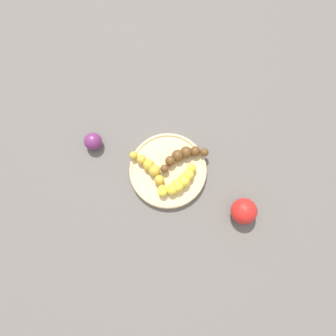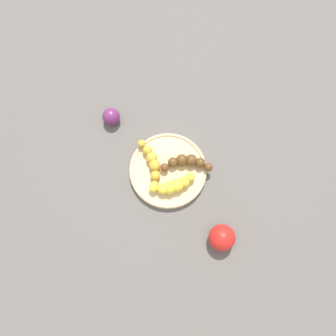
# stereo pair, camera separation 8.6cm
# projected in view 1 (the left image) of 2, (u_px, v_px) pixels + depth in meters

# --- Properties ---
(ground_plane) EXTENTS (2.40, 2.40, 0.00)m
(ground_plane) POSITION_uv_depth(u_px,v_px,m) (168.00, 171.00, 0.90)
(ground_plane) COLOR #56514C
(fruit_bowl) EXTENTS (0.22, 0.22, 0.02)m
(fruit_bowl) POSITION_uv_depth(u_px,v_px,m) (168.00, 170.00, 0.89)
(fruit_bowl) COLOR #D1B784
(fruit_bowl) RESTS_ON ground_plane
(banana_overripe) EXTENTS (0.14, 0.06, 0.03)m
(banana_overripe) POSITION_uv_depth(u_px,v_px,m) (183.00, 156.00, 0.88)
(banana_overripe) COLOR #593819
(banana_overripe) RESTS_ON fruit_bowl
(banana_spotted) EXTENTS (0.09, 0.13, 0.03)m
(banana_spotted) POSITION_uv_depth(u_px,v_px,m) (151.00, 169.00, 0.87)
(banana_spotted) COLOR gold
(banana_spotted) RESTS_ON fruit_bowl
(banana_yellow) EXTENTS (0.12, 0.08, 0.04)m
(banana_yellow) POSITION_uv_depth(u_px,v_px,m) (180.00, 182.00, 0.86)
(banana_yellow) COLOR yellow
(banana_yellow) RESTS_ON fruit_bowl
(apple_red) EXTENTS (0.07, 0.07, 0.07)m
(apple_red) POSITION_uv_depth(u_px,v_px,m) (244.00, 211.00, 0.84)
(apple_red) COLOR red
(apple_red) RESTS_ON ground_plane
(plum_purple) EXTENTS (0.05, 0.05, 0.05)m
(plum_purple) POSITION_uv_depth(u_px,v_px,m) (93.00, 141.00, 0.90)
(plum_purple) COLOR #662659
(plum_purple) RESTS_ON ground_plane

